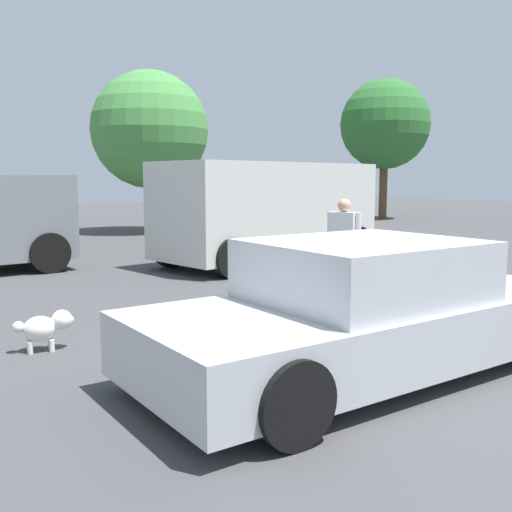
# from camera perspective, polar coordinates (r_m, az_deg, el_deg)

# --- Properties ---
(ground_plane) EXTENTS (80.00, 80.00, 0.00)m
(ground_plane) POSITION_cam_1_polar(r_m,az_deg,el_deg) (5.89, 11.61, -10.94)
(ground_plane) COLOR #424244
(sedan_foreground) EXTENTS (4.72, 2.06, 1.28)m
(sedan_foreground) POSITION_cam_1_polar(r_m,az_deg,el_deg) (5.75, 10.84, -5.31)
(sedan_foreground) COLOR #B7BABF
(sedan_foreground) RESTS_ON ground_plane
(dog) EXTENTS (0.63, 0.33, 0.43)m
(dog) POSITION_cam_1_polar(r_m,az_deg,el_deg) (6.77, -19.78, -6.48)
(dog) COLOR white
(dog) RESTS_ON ground_plane
(van_white) EXTENTS (5.33, 2.91, 2.18)m
(van_white) POSITION_cam_1_polar(r_m,az_deg,el_deg) (12.88, 1.17, 4.54)
(van_white) COLOR silver
(van_white) RESTS_ON ground_plane
(pedestrian) EXTENTS (0.39, 0.52, 1.53)m
(pedestrian) POSITION_cam_1_polar(r_m,az_deg,el_deg) (9.42, 8.51, 1.68)
(pedestrian) COLOR black
(pedestrian) RESTS_ON ground_plane
(tree_back_center) EXTENTS (4.07, 4.07, 6.35)m
(tree_back_center) POSITION_cam_1_polar(r_m,az_deg,el_deg) (28.05, 12.41, 12.35)
(tree_back_center) COLOR brown
(tree_back_center) RESTS_ON ground_plane
(tree_back_right) EXTENTS (3.98, 3.98, 5.49)m
(tree_back_right) POSITION_cam_1_polar(r_m,az_deg,el_deg) (20.79, -10.28, 11.94)
(tree_back_right) COLOR brown
(tree_back_right) RESTS_ON ground_plane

